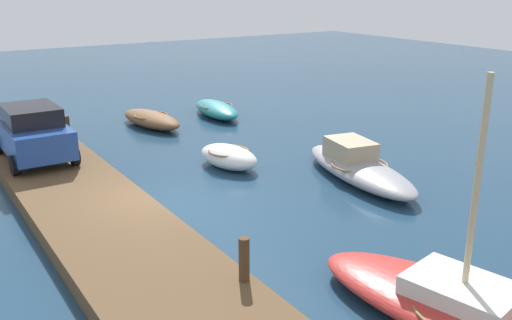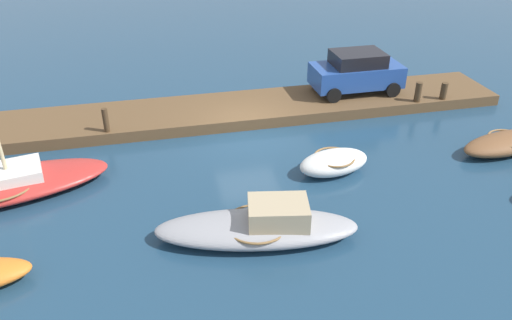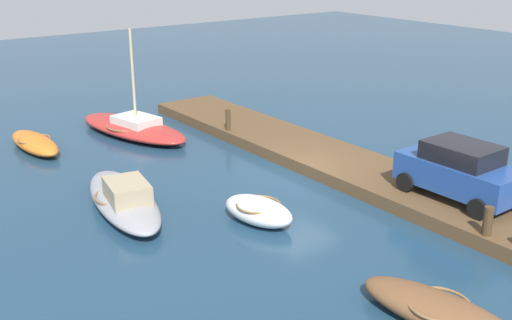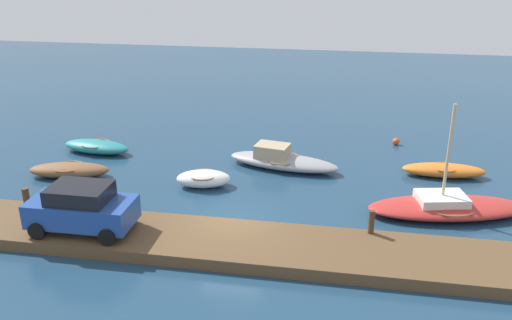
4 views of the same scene
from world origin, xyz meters
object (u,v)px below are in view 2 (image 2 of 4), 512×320
(rowboat_brown, at_px, (508,143))
(parked_car, at_px, (356,72))
(motorboat_grey, at_px, (260,226))
(mooring_post_west, at_px, (444,91))
(sailboat_red, at_px, (2,185))
(mooring_post_mid_west, at_px, (418,92))
(mooring_post_mid_east, at_px, (106,120))
(dinghy_white, at_px, (334,162))

(rowboat_brown, height_order, parked_car, parked_car)
(motorboat_grey, xyz_separation_m, mooring_post_west, (-9.80, -7.00, 0.40))
(sailboat_red, xyz_separation_m, mooring_post_west, (-17.28, -3.02, 0.44))
(rowboat_brown, distance_m, motorboat_grey, 10.51)
(rowboat_brown, relative_size, mooring_post_mid_west, 4.77)
(sailboat_red, relative_size, mooring_post_west, 9.61)
(sailboat_red, height_order, mooring_post_mid_east, sailboat_red)
(mooring_post_west, bearing_deg, dinghy_white, 31.93)
(sailboat_red, relative_size, dinghy_white, 2.57)
(motorboat_grey, bearing_deg, dinghy_white, -127.60)
(mooring_post_mid_east, bearing_deg, mooring_post_mid_west, 180.00)
(mooring_post_mid_east, bearing_deg, mooring_post_west, 180.00)
(rowboat_brown, relative_size, mooring_post_west, 5.59)
(mooring_post_west, distance_m, parked_car, 3.81)
(parked_car, bearing_deg, dinghy_white, 60.96)
(sailboat_red, bearing_deg, motorboat_grey, 140.08)
(mooring_post_mid_east, distance_m, parked_car, 10.84)
(motorboat_grey, height_order, mooring_post_mid_east, mooring_post_mid_east)
(rowboat_brown, bearing_deg, mooring_post_mid_east, -24.83)
(dinghy_white, distance_m, mooring_post_mid_west, 6.68)
(parked_car, bearing_deg, rowboat_brown, 122.47)
(dinghy_white, xyz_separation_m, parked_car, (-3.11, -5.70, 0.99))
(rowboat_brown, height_order, mooring_post_mid_east, mooring_post_mid_east)
(sailboat_red, xyz_separation_m, rowboat_brown, (-17.57, 1.03, -0.03))
(dinghy_white, bearing_deg, mooring_post_mid_east, -38.47)
(sailboat_red, bearing_deg, rowboat_brown, 164.74)
(dinghy_white, relative_size, parked_car, 0.70)
(rowboat_brown, distance_m, mooring_post_mid_west, 4.36)
(motorboat_grey, height_order, mooring_post_west, motorboat_grey)
(mooring_post_mid_east, bearing_deg, sailboat_red, 43.44)
(rowboat_brown, xyz_separation_m, mooring_post_mid_east, (14.38, -4.05, 0.57))
(sailboat_red, bearing_deg, mooring_post_west, 178.02)
(sailboat_red, relative_size, mooring_post_mid_west, 8.21)
(dinghy_white, relative_size, motorboat_grey, 0.46)
(motorboat_grey, height_order, parked_car, parked_car)
(dinghy_white, xyz_separation_m, motorboat_grey, (3.30, 2.95, 0.02))
(dinghy_white, height_order, parked_car, parked_car)
(sailboat_red, bearing_deg, dinghy_white, 162.63)
(rowboat_brown, xyz_separation_m, mooring_post_mid_west, (1.51, -4.05, 0.54))
(sailboat_red, distance_m, mooring_post_mid_west, 16.35)
(dinghy_white, xyz_separation_m, mooring_post_west, (-6.50, -4.05, 0.42))
(parked_car, bearing_deg, mooring_post_west, 153.77)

